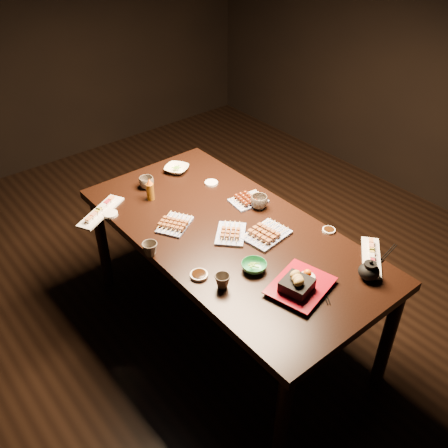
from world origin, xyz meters
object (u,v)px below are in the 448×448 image
Objects in this scene: tempura_tray at (301,280)px; teapot at (369,269)px; yakitori_plate_center at (231,231)px; condiment_bottle at (150,189)px; edamame_bowl_green at (254,266)px; yakitori_plate_left at (175,222)px; teacup_far_left at (150,249)px; sushi_platter_far at (101,210)px; dining_table at (229,282)px; teacup_mid_right at (259,202)px; teacup_far_right at (146,183)px; yakitori_plate_right at (267,232)px; sushi_platter_near at (372,255)px; edamame_bowl_cream at (177,169)px; teacup_near_left at (222,281)px.

tempura_tray reaches higher than teapot.
yakitori_plate_center is 1.48× the size of condiment_bottle.
yakitori_plate_left is at bearing 99.65° from edamame_bowl_green.
teacup_far_left is at bearing 128.44° from edamame_bowl_green.
sushi_platter_far is at bearing 94.28° from yakitori_plate_left.
condiment_bottle reaches higher than teacup_far_left.
dining_table is 8.69× the size of yakitori_plate_center.
teacup_mid_right is at bearing -3.40° from dining_table.
sushi_platter_far is 3.79× the size of teacup_far_right.
condiment_bottle is at bearing 104.55° from yakitori_plate_right.
teacup_mid_right is (-0.13, 0.70, 0.02)m from sushi_platter_near.
edamame_bowl_cream is 1.22× the size of teapot.
sushi_platter_near is 1.06m from yakitori_plate_left.
sushi_platter_near is at bearing -74.15° from dining_table.
yakitori_plate_left is 1.64× the size of teapot.
edamame_bowl_green is 1.03× the size of teapot.
yakitori_plate_right is 0.57m from teapot.
condiment_bottle is at bearing 141.20° from sushi_platter_far.
yakitori_plate_center is 0.86× the size of yakitori_plate_right.
yakitori_plate_center is at bearing -139.30° from dining_table.
teacup_far_right is 0.14m from condiment_bottle.
teacup_near_left reaches higher than dining_table.
yakitori_plate_right reaches higher than yakitori_plate_left.
yakitori_plate_left is (-0.33, 0.39, -0.01)m from yakitori_plate_right.
tempura_tray reaches higher than sushi_platter_far.
teapot reaches higher than yakitori_plate_center.
teacup_near_left is at bearing -167.49° from yakitori_plate_right.
dining_table is 24.13× the size of teacup_near_left.
yakitori_plate_right is 0.80× the size of tempura_tray.
dining_table is 0.60m from teacup_near_left.
yakitori_plate_left is at bearing -102.20° from teacup_far_right.
teacup_far_left is (-0.85, 0.73, 0.02)m from sushi_platter_near.
sushi_platter_near is (0.41, -0.63, 0.39)m from dining_table.
edamame_bowl_cream is (0.35, 0.49, -0.01)m from yakitori_plate_left.
teacup_far_left is (-0.41, 0.66, -0.02)m from tempura_tray.
yakitori_plate_right is at bearing -24.82° from teacup_far_left.
teacup_far_left is at bearing 147.93° from yakitori_plate_right.
edamame_bowl_green is at bearing -51.56° from teacup_far_left.
edamame_bowl_cream is at bearing 67.98° from tempura_tray.
teacup_mid_right is at bearing -47.50° from condiment_bottle.
edamame_bowl_green is at bearing -135.10° from teacup_mid_right.
tempura_tray is 0.70m from teacup_mid_right.
edamame_bowl_green is 0.54m from teacup_far_left.
tempura_tray is at bearing -83.44° from condiment_bottle.
yakitori_plate_left reaches higher than sushi_platter_far.
sushi_platter_near is 0.71m from teacup_mid_right.
condiment_bottle is at bearing 93.26° from edamame_bowl_green.
edamame_bowl_green is 1.27× the size of teacup_mid_right.
yakitori_plate_center is 1.64× the size of edamame_bowl_green.
yakitori_plate_right is 0.46m from teacup_near_left.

